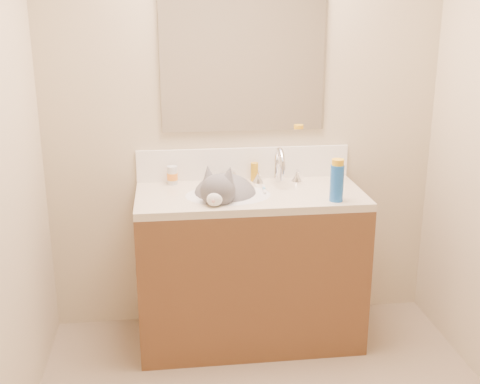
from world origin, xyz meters
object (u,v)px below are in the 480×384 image
object	(u,v)px
faucet	(279,169)
amber_bottle	(254,172)
basin	(228,208)
cat	(224,197)
pill_bottle	(172,175)
silver_jar	(231,177)
vanity_cabinet	(250,270)
spray_can	(337,183)

from	to	relation	value
faucet	amber_bottle	xyz separation A→B (m)	(-0.13, 0.08, -0.03)
basin	cat	world-z (taller)	cat
pill_bottle	basin	bearing A→B (deg)	-39.54
silver_jar	vanity_cabinet	bearing A→B (deg)	-70.24
silver_jar	spray_can	bearing A→B (deg)	-40.24
cat	pill_bottle	distance (m)	0.35
cat	silver_jar	size ratio (longest dim) A/B	9.10
basin	cat	distance (m)	0.06
spray_can	basin	bearing A→B (deg)	162.74
pill_bottle	spray_can	xyz separation A→B (m)	(0.82, -0.40, 0.04)
vanity_cabinet	silver_jar	bearing A→B (deg)	109.76
basin	amber_bottle	bearing A→B (deg)	54.39
cat	silver_jar	bearing A→B (deg)	93.21
vanity_cabinet	amber_bottle	xyz separation A→B (m)	(0.05, 0.21, 0.50)
spray_can	cat	bearing A→B (deg)	161.46
amber_bottle	pill_bottle	bearing A→B (deg)	-178.83
basin	silver_jar	distance (m)	0.27
cat	silver_jar	world-z (taller)	cat
basin	spray_can	world-z (taller)	spray_can
vanity_cabinet	cat	xyz separation A→B (m)	(-0.14, -0.01, 0.44)
basin	pill_bottle	xyz separation A→B (m)	(-0.28, 0.23, 0.12)
cat	basin	bearing A→B (deg)	-28.14
vanity_cabinet	cat	world-z (taller)	cat
vanity_cabinet	amber_bottle	size ratio (longest dim) A/B	11.43
vanity_cabinet	amber_bottle	distance (m)	0.55
pill_bottle	amber_bottle	world-z (taller)	amber_bottle
pill_bottle	spray_can	bearing A→B (deg)	-26.09
amber_bottle	vanity_cabinet	bearing A→B (deg)	-104.29
cat	amber_bottle	xyz separation A→B (m)	(0.19, 0.22, 0.07)
vanity_cabinet	pill_bottle	world-z (taller)	pill_bottle
amber_bottle	spray_can	distance (m)	0.54
basin	spray_can	size ratio (longest dim) A/B	2.41
cat	amber_bottle	bearing A→B (deg)	66.99
silver_jar	amber_bottle	size ratio (longest dim) A/B	0.53
spray_can	amber_bottle	bearing A→B (deg)	131.15
amber_bottle	basin	bearing A→B (deg)	-125.61
faucet	pill_bottle	distance (m)	0.59
silver_jar	spray_can	world-z (taller)	spray_can
pill_bottle	vanity_cabinet	bearing A→B (deg)	-26.83
cat	amber_bottle	size ratio (longest dim) A/B	4.85
amber_bottle	spray_can	size ratio (longest dim) A/B	0.56
vanity_cabinet	faucet	world-z (taller)	faucet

